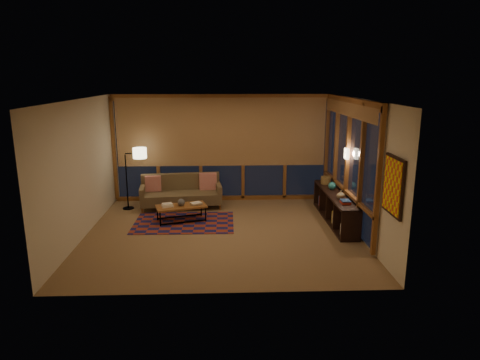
{
  "coord_description": "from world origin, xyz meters",
  "views": [
    {
      "loc": [
        0.05,
        -8.26,
        3.13
      ],
      "look_at": [
        0.38,
        0.29,
        1.04
      ],
      "focal_mm": 32.0,
      "sensor_mm": 36.0,
      "label": 1
    }
  ],
  "objects_px": {
    "coffee_table": "(182,213)",
    "sofa": "(181,192)",
    "floor_lamp": "(126,179)",
    "bookshelf": "(335,207)"
  },
  "relations": [
    {
      "from": "floor_lamp",
      "to": "bookshelf",
      "type": "height_order",
      "value": "floor_lamp"
    },
    {
      "from": "coffee_table",
      "to": "floor_lamp",
      "type": "xyz_separation_m",
      "value": [
        -1.38,
        0.99,
        0.56
      ]
    },
    {
      "from": "coffee_table",
      "to": "bookshelf",
      "type": "relative_size",
      "value": 0.43
    },
    {
      "from": "sofa",
      "to": "bookshelf",
      "type": "bearing_deg",
      "value": -23.98
    },
    {
      "from": "sofa",
      "to": "floor_lamp",
      "type": "bearing_deg",
      "value": 174.42
    },
    {
      "from": "coffee_table",
      "to": "floor_lamp",
      "type": "relative_size",
      "value": 0.73
    },
    {
      "from": "floor_lamp",
      "to": "bookshelf",
      "type": "bearing_deg",
      "value": -26.31
    },
    {
      "from": "sofa",
      "to": "coffee_table",
      "type": "distance_m",
      "value": 1.03
    },
    {
      "from": "coffee_table",
      "to": "sofa",
      "type": "bearing_deg",
      "value": 79.27
    },
    {
      "from": "bookshelf",
      "to": "sofa",
      "type": "bearing_deg",
      "value": 162.27
    }
  ]
}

